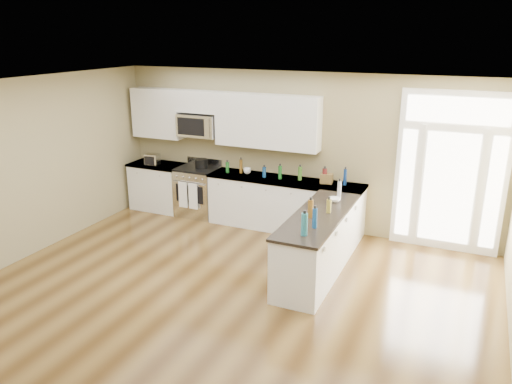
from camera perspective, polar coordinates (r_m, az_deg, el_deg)
ground at (r=6.19m, az=-8.18°, el=-16.16°), size 8.00×8.00×0.00m
room_shell at (r=5.42m, az=-8.96°, el=-1.01°), size 8.00×8.00×8.00m
back_cabinet_left at (r=10.26m, az=-11.03°, el=0.49°), size 1.10×0.66×0.94m
back_cabinet_right at (r=9.03m, az=3.28°, el=-1.60°), size 2.85×0.66×0.94m
peninsula_cabinet at (r=7.44m, az=7.09°, el=-6.15°), size 0.69×2.32×0.94m
upper_cabinet_left at (r=10.05m, az=-11.11°, el=8.85°), size 1.04×0.33×0.95m
upper_cabinet_right at (r=8.94m, az=1.28°, el=8.08°), size 1.94×0.33×0.95m
upper_cabinet_short at (r=9.51m, az=-6.52°, el=10.24°), size 0.82×0.33×0.40m
microwave at (r=9.54m, az=-6.55°, el=7.59°), size 0.78×0.41×0.42m
entry_door at (r=8.52m, az=21.32°, el=2.06°), size 1.70×0.10×2.60m
kitchen_range at (r=9.77m, az=-6.64°, el=0.08°), size 0.77×0.69×1.08m
stockpot at (r=9.61m, az=-6.26°, el=3.31°), size 0.27×0.27×0.19m
toaster_oven at (r=10.01m, az=-11.76°, el=3.66°), size 0.28×0.24×0.22m
cardboard_box at (r=8.70m, az=8.07°, el=1.54°), size 0.22×0.17×0.17m
bowl_left at (r=10.26m, az=-11.88°, el=3.51°), size 0.27×0.27×0.05m
bowl_peninsula at (r=7.79m, az=8.94°, el=-0.87°), size 0.24×0.24×0.06m
cup_counter at (r=9.21m, az=-1.00°, el=2.44°), size 0.16×0.16×0.11m
counter_bottles at (r=7.91m, az=5.21°, el=0.31°), size 2.40×2.46×0.30m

